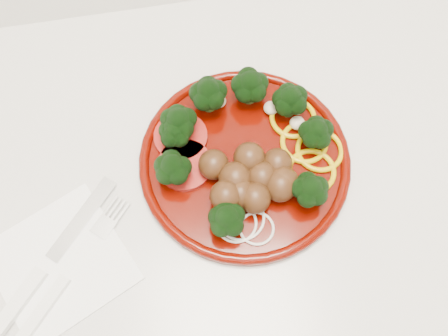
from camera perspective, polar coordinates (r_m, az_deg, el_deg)
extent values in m
cube|color=beige|center=(1.12, -10.35, -11.54)|extent=(2.40, 0.60, 0.87)
cube|color=silver|center=(0.70, -16.42, -3.58)|extent=(2.40, 0.60, 0.03)
cylinder|color=#450601|center=(0.67, 2.36, 0.71)|extent=(0.28, 0.28, 0.01)
torus|color=#450601|center=(0.67, 2.38, 0.92)|extent=(0.28, 0.28, 0.01)
sphere|color=#492912|center=(0.65, 6.10, 0.58)|extent=(0.04, 0.04, 0.04)
sphere|color=#492912|center=(0.64, -1.20, 0.43)|extent=(0.04, 0.04, 0.04)
sphere|color=#492912|center=(0.63, 6.47, -2.03)|extent=(0.04, 0.04, 0.04)
sphere|color=#492912|center=(0.62, 0.18, -3.37)|extent=(0.04, 0.04, 0.04)
sphere|color=#492912|center=(0.64, 2.87, 0.98)|extent=(0.04, 0.04, 0.04)
sphere|color=#492912|center=(0.64, 4.34, -1.01)|extent=(0.04, 0.04, 0.04)
sphere|color=#492912|center=(0.62, 3.54, -3.43)|extent=(0.04, 0.04, 0.04)
sphere|color=#492912|center=(0.63, 1.30, -1.23)|extent=(0.04, 0.04, 0.04)
sphere|color=#492912|center=(0.63, 1.85, -2.88)|extent=(0.04, 0.04, 0.04)
sphere|color=#492912|center=(0.64, 6.73, -1.66)|extent=(0.04, 0.04, 0.04)
torus|color=#C9A207|center=(0.68, 9.14, 2.93)|extent=(0.07, 0.07, 0.01)
torus|color=#C9A207|center=(0.67, 9.97, -0.35)|extent=(0.07, 0.07, 0.01)
torus|color=#C9A207|center=(0.70, 7.90, 5.70)|extent=(0.07, 0.07, 0.01)
torus|color=#C9A207|center=(0.68, 10.86, 2.00)|extent=(0.07, 0.07, 0.01)
cylinder|color=#720A07|center=(0.68, -4.97, 3.59)|extent=(0.07, 0.07, 0.01)
cylinder|color=#720A07|center=(0.66, -4.49, 0.32)|extent=(0.07, 0.07, 0.01)
torus|color=beige|center=(0.63, 1.41, -6.27)|extent=(0.05, 0.05, 0.00)
torus|color=beige|center=(0.63, 3.76, -6.89)|extent=(0.05, 0.05, 0.00)
torus|color=beige|center=(0.64, 1.93, -5.68)|extent=(0.06, 0.06, 0.00)
ellipsoid|color=#C6B793|center=(0.70, 5.39, 6.81)|extent=(0.02, 0.02, 0.01)
ellipsoid|color=#C6B793|center=(0.70, -0.61, 7.61)|extent=(0.02, 0.02, 0.01)
ellipsoid|color=#C6B793|center=(0.69, 8.36, 5.07)|extent=(0.02, 0.02, 0.01)
cube|color=white|center=(0.66, -18.17, -10.26)|extent=(0.20, 0.20, 0.00)
cube|color=silver|center=(0.67, -15.92, -5.59)|extent=(0.10, 0.11, 0.00)
cube|color=white|center=(0.66, -22.51, -14.08)|extent=(0.07, 0.08, 0.01)
cube|color=white|center=(0.65, -19.94, -14.87)|extent=(0.07, 0.07, 0.01)
cube|color=silver|center=(0.66, -13.60, -6.54)|extent=(0.04, 0.04, 0.00)
cube|color=silver|center=(0.66, -11.56, -5.10)|extent=(0.02, 0.03, 0.00)
cube|color=silver|center=(0.66, -12.01, -4.81)|extent=(0.02, 0.03, 0.00)
cube|color=silver|center=(0.66, -12.46, -4.54)|extent=(0.02, 0.03, 0.00)
cube|color=silver|center=(0.67, -12.90, -4.26)|extent=(0.02, 0.03, 0.00)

